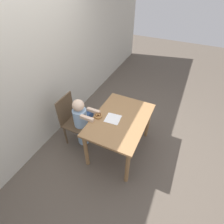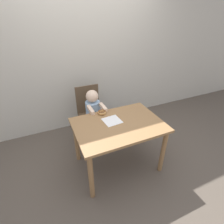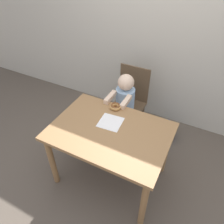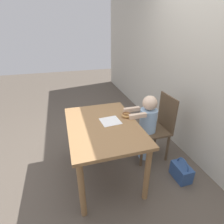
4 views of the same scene
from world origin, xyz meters
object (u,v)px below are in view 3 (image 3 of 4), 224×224
(chair, at_px, (129,103))
(child_figure, at_px, (125,107))
(handbag, at_px, (165,130))
(donut, at_px, (115,106))

(chair, xyz_separation_m, child_figure, (-0.00, -0.13, 0.03))
(child_figure, relative_size, handbag, 3.14)
(child_figure, height_order, donut, child_figure)
(child_figure, relative_size, donut, 7.81)
(chair, height_order, handbag, chair)
(donut, bearing_deg, chair, 93.74)
(chair, height_order, child_figure, child_figure)
(chair, bearing_deg, donut, -86.26)
(chair, distance_m, handbag, 0.63)
(child_figure, xyz_separation_m, handbag, (0.50, 0.25, -0.38))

